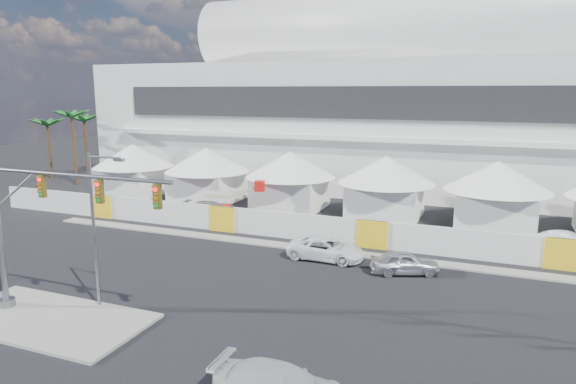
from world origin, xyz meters
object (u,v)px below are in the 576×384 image
at_px(lot_car_a, 570,245).
at_px(lot_car_c, 212,210).
at_px(traffic_mast, 30,225).
at_px(boom_lift, 218,207).
at_px(sedan_silver, 405,262).
at_px(pickup_curb, 326,249).
at_px(streetlight_median, 96,220).

distance_m(lot_car_a, lot_car_c, 27.59).
relative_size(traffic_mast, boom_lift, 1.63).
bearing_deg(sedan_silver, traffic_mast, 107.55).
relative_size(pickup_curb, lot_car_c, 1.00).
bearing_deg(lot_car_a, lot_car_c, 90.37).
bearing_deg(sedan_silver, streetlight_median, 107.51).
relative_size(sedan_silver, pickup_curb, 0.81).
bearing_deg(sedan_silver, boom_lift, 43.04).
xyz_separation_m(sedan_silver, boom_lift, (-17.73, 8.50, 0.17)).
relative_size(sedan_silver, traffic_mast, 0.38).
bearing_deg(boom_lift, lot_car_a, -16.81).
bearing_deg(boom_lift, sedan_silver, -40.24).
distance_m(lot_car_c, traffic_mast, 20.80).
height_order(lot_car_a, streetlight_median, streetlight_median).
bearing_deg(lot_car_a, boom_lift, 88.39).
bearing_deg(traffic_mast, streetlight_median, 39.11).
relative_size(sedan_silver, lot_car_c, 0.80).
xyz_separation_m(lot_car_c, streetlight_median, (4.33, -18.44, 3.91)).
bearing_deg(boom_lift, lot_car_c, -111.07).
xyz_separation_m(pickup_curb, boom_lift, (-12.48, 7.72, 0.17)).
distance_m(sedan_silver, boom_lift, 19.67).
distance_m(sedan_silver, streetlight_median, 17.80).
xyz_separation_m(lot_car_c, traffic_mast, (2.00, -20.33, 3.89)).
height_order(pickup_curb, lot_car_a, lot_car_a).
bearing_deg(lot_car_c, streetlight_median, -176.09).
distance_m(pickup_curb, streetlight_median, 14.84).
distance_m(sedan_silver, traffic_mast, 20.73).
relative_size(pickup_curb, lot_car_a, 1.07).
bearing_deg(streetlight_median, pickup_curb, 54.70).
relative_size(lot_car_c, streetlight_median, 0.65).
height_order(sedan_silver, lot_car_a, lot_car_a).
bearing_deg(traffic_mast, lot_car_a, 38.33).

